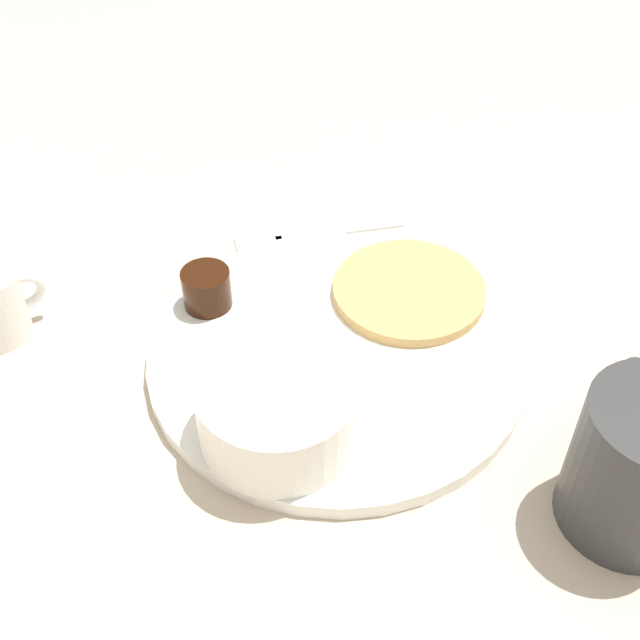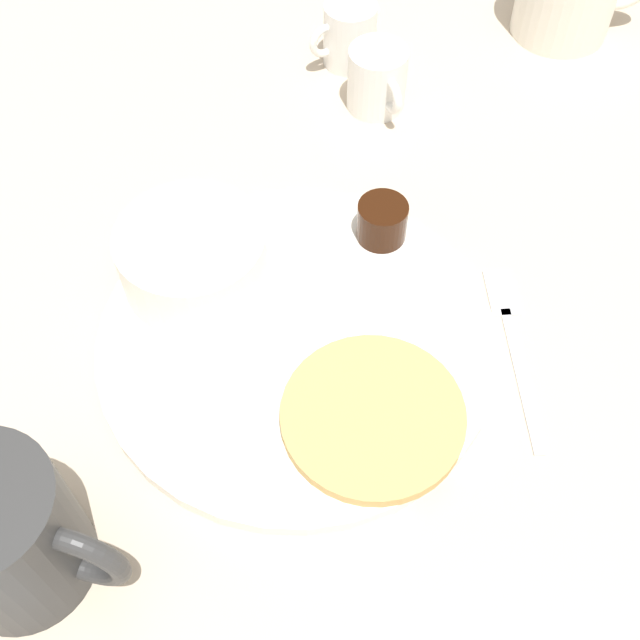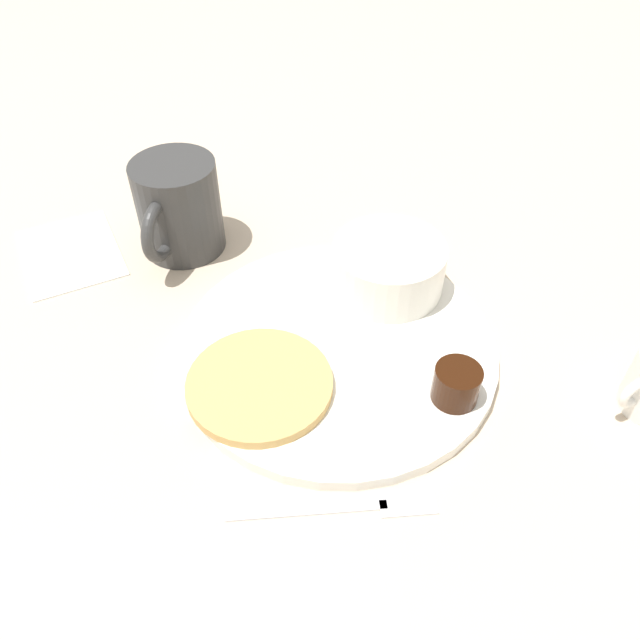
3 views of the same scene
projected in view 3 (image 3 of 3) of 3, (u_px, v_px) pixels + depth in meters
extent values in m
plane|color=#C6B299|center=(337.00, 352.00, 0.55)|extent=(4.00, 4.00, 0.00)
cylinder|color=white|center=(337.00, 347.00, 0.55)|extent=(0.28, 0.28, 0.01)
cylinder|color=tan|center=(260.00, 385.00, 0.50)|extent=(0.12, 0.12, 0.01)
cylinder|color=white|center=(388.00, 267.00, 0.58)|extent=(0.10, 0.10, 0.05)
cylinder|color=white|center=(390.00, 250.00, 0.57)|extent=(0.09, 0.09, 0.01)
cylinder|color=black|center=(456.00, 384.00, 0.49)|extent=(0.04, 0.04, 0.03)
cylinder|color=white|center=(410.00, 273.00, 0.59)|extent=(0.05, 0.05, 0.03)
sphere|color=white|center=(412.00, 257.00, 0.57)|extent=(0.03, 0.03, 0.03)
cylinder|color=#333333|center=(179.00, 207.00, 0.63)|extent=(0.08, 0.08, 0.10)
torus|color=#333333|center=(160.00, 231.00, 0.59)|extent=(0.05, 0.06, 0.06)
torus|color=white|center=(636.00, 392.00, 0.48)|extent=(0.01, 0.03, 0.03)
cube|color=silver|center=(307.00, 510.00, 0.44)|extent=(0.07, 0.10, 0.00)
cube|color=silver|center=(408.00, 502.00, 0.44)|extent=(0.04, 0.05, 0.00)
cube|color=white|center=(71.00, 252.00, 0.65)|extent=(0.14, 0.12, 0.00)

